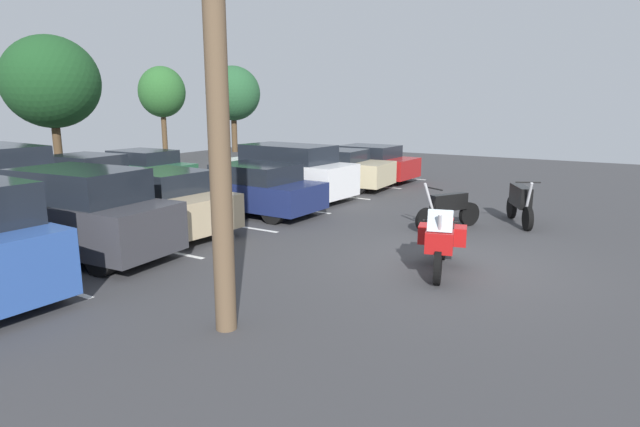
% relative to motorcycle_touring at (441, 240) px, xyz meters
% --- Properties ---
extents(ground, '(44.00, 44.00, 0.10)m').
position_rel_motorcycle_touring_xyz_m(ground, '(0.56, -0.00, -0.69)').
color(ground, '#38383A').
extents(motorcycle_touring, '(2.23, 1.08, 1.35)m').
position_rel_motorcycle_touring_xyz_m(motorcycle_touring, '(0.00, 0.00, 0.00)').
color(motorcycle_touring, black).
rests_on(motorcycle_touring, ground).
extents(motorcycle_second, '(1.92, 1.05, 1.25)m').
position_rel_motorcycle_touring_xyz_m(motorcycle_second, '(5.03, -0.48, -0.03)').
color(motorcycle_second, black).
rests_on(motorcycle_second, ground).
extents(motorcycle_third, '(1.87, 1.12, 1.26)m').
position_rel_motorcycle_touring_xyz_m(motorcycle_third, '(3.50, 0.99, -0.11)').
color(motorcycle_third, black).
rests_on(motorcycle_third, ground).
extents(parking_stripes, '(23.99, 4.75, 0.01)m').
position_rel_motorcycle_touring_xyz_m(parking_stripes, '(-0.40, 6.89, -0.64)').
color(parking_stripes, silver).
rests_on(parking_stripes, ground).
extents(car_charcoal, '(2.08, 4.53, 1.87)m').
position_rel_motorcycle_touring_xyz_m(car_charcoal, '(-2.88, 6.89, 0.27)').
color(car_charcoal, '#38383D').
rests_on(car_charcoal, ground).
extents(car_tan, '(2.12, 4.34, 1.55)m').
position_rel_motorcycle_touring_xyz_m(car_tan, '(-0.45, 7.14, 0.10)').
color(car_tan, tan).
rests_on(car_tan, ground).
extents(car_navy, '(2.01, 4.34, 1.45)m').
position_rel_motorcycle_touring_xyz_m(car_navy, '(2.48, 6.54, 0.08)').
color(car_navy, navy).
rests_on(car_navy, ground).
extents(car_white, '(2.21, 4.98, 1.80)m').
position_rel_motorcycle_touring_xyz_m(car_white, '(5.11, 7.17, 0.26)').
color(car_white, white).
rests_on(car_white, ground).
extents(car_champagne, '(2.10, 4.97, 1.46)m').
position_rel_motorcycle_touring_xyz_m(car_champagne, '(7.72, 7.05, 0.10)').
color(car_champagne, '#C1B289').
rests_on(car_champagne, ground).
extents(car_red, '(2.14, 4.70, 1.46)m').
position_rel_motorcycle_touring_xyz_m(car_red, '(10.08, 6.80, 0.08)').
color(car_red, maroon).
rests_on(car_red, ground).
extents(car_far_black, '(2.32, 4.75, 1.49)m').
position_rel_motorcycle_touring_xyz_m(car_far_black, '(1.40, 12.86, 0.08)').
color(car_far_black, black).
rests_on(car_far_black, ground).
extents(car_far_green, '(1.82, 4.41, 1.42)m').
position_rel_motorcycle_touring_xyz_m(car_far_green, '(4.05, 13.20, 0.06)').
color(car_far_green, '#235638').
rests_on(car_far_green, ground).
extents(utility_pole, '(0.73, 1.73, 7.41)m').
position_rel_motorcycle_touring_xyz_m(utility_pole, '(-4.12, 1.78, 3.18)').
color(utility_pole, brown).
rests_on(utility_pole, ground).
extents(tree_center, '(3.45, 3.45, 5.45)m').
position_rel_motorcycle_touring_xyz_m(tree_center, '(17.08, 19.59, 3.08)').
color(tree_center, '#4C3823').
rests_on(tree_center, ground).
extents(tree_right, '(4.10, 4.10, 6.03)m').
position_rel_motorcycle_touring_xyz_m(tree_right, '(4.58, 19.19, 3.40)').
color(tree_right, '#4C3823').
rests_on(tree_right, ground).
extents(tree_rear, '(2.58, 2.58, 5.15)m').
position_rel_motorcycle_touring_xyz_m(tree_rear, '(11.74, 20.20, 3.08)').
color(tree_rear, '#4C3823').
rests_on(tree_rear, ground).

